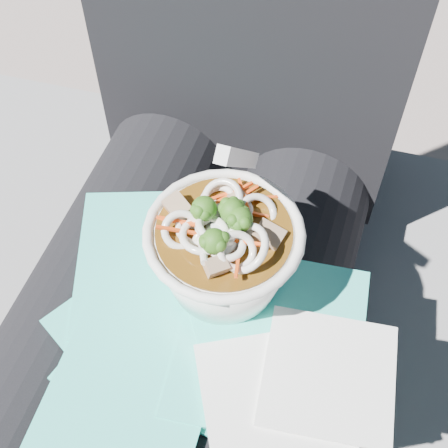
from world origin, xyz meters
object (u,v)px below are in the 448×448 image
(stone_ledge, at_px, (218,336))
(lap, at_px, (170,337))
(udon_bowl, at_px, (224,248))
(person_body, at_px, (199,252))
(plastic_bag, at_px, (186,328))

(stone_ledge, bearing_deg, lap, -90.00)
(lap, height_order, udon_bowl, udon_bowl)
(person_body, bearing_deg, stone_ledge, 90.00)
(lap, bearing_deg, udon_bowl, 36.54)
(person_body, distance_m, plastic_bag, 0.13)
(stone_ledge, distance_m, lap, 0.33)
(stone_ledge, distance_m, person_body, 0.33)
(stone_ledge, relative_size, person_body, 1.01)
(plastic_bag, xyz_separation_m, udon_bowl, (0.02, 0.06, 0.06))
(lap, xyz_separation_m, person_body, (0.00, 0.09, 0.03))
(lap, distance_m, plastic_bag, 0.09)
(stone_ledge, relative_size, lap, 2.08)
(person_body, relative_size, udon_bowl, 5.36)
(plastic_bag, bearing_deg, udon_bowl, 74.08)
(stone_ledge, height_order, person_body, person_body)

